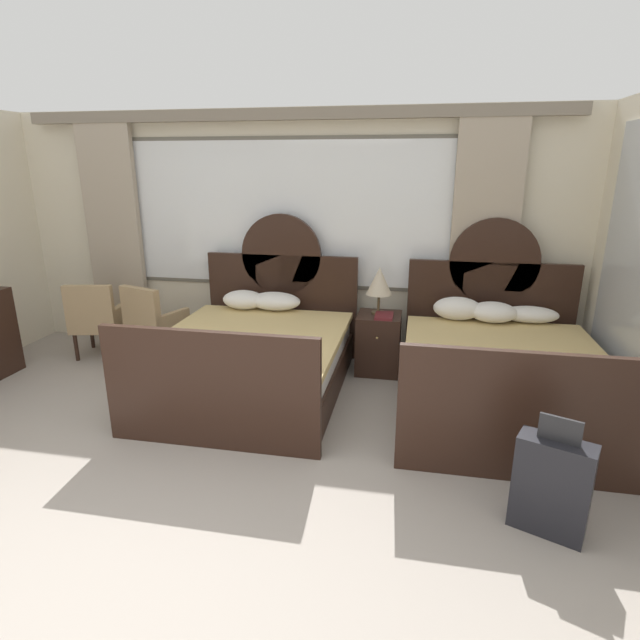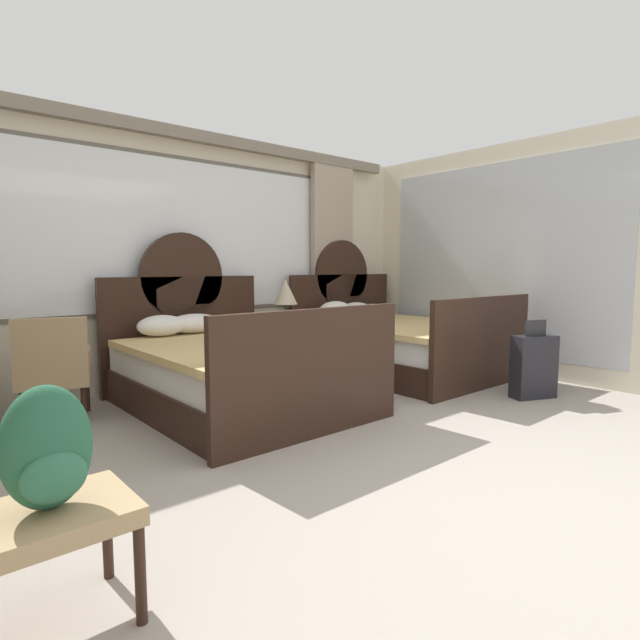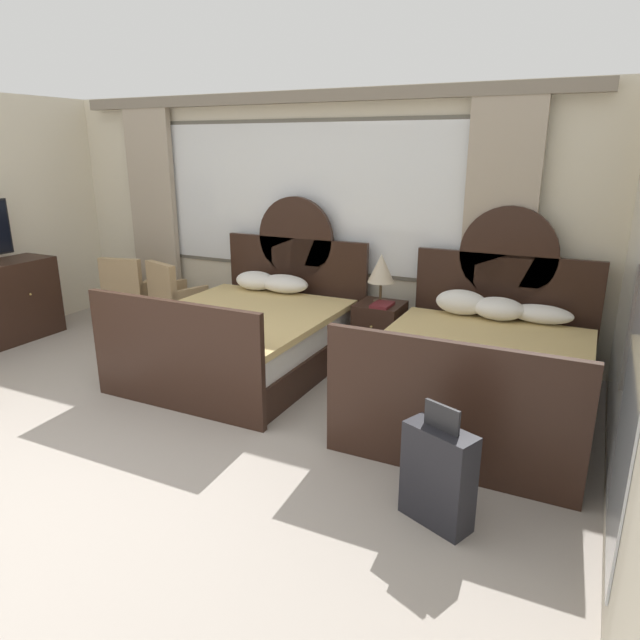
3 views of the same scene
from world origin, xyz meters
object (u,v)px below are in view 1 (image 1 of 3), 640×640
(armchair_by_window_centre, at_px, (97,317))
(suitcase_on_floor, at_px, (551,486))
(bed_near_mirror, at_px, (500,372))
(armchair_by_window_left, at_px, (153,320))
(nightstand_between_beds, at_px, (378,343))
(table_lamp_on_nightstand, at_px, (379,282))
(book_on_nightstand, at_px, (384,316))
(bed_near_window, at_px, (255,356))

(armchair_by_window_centre, bearing_deg, suitcase_on_floor, -25.82)
(bed_near_mirror, relative_size, armchair_by_window_left, 2.50)
(bed_near_mirror, height_order, armchair_by_window_left, bed_near_mirror)
(nightstand_between_beds, xyz_separation_m, suitcase_on_floor, (1.21, -2.29, -0.01))
(table_lamp_on_nightstand, xyz_separation_m, book_on_nightstand, (0.07, -0.13, -0.33))
(bed_near_mirror, bearing_deg, armchair_by_window_left, 172.06)
(armchair_by_window_centre, xyz_separation_m, suitcase_on_floor, (4.39, -2.12, -0.16))
(armchair_by_window_left, bearing_deg, table_lamp_on_nightstand, 4.75)
(armchair_by_window_centre, bearing_deg, bed_near_window, -14.06)
(book_on_nightstand, xyz_separation_m, armchair_by_window_left, (-2.54, -0.07, -0.18))
(nightstand_between_beds, bearing_deg, bed_near_window, -149.29)
(nightstand_between_beds, relative_size, table_lamp_on_nightstand, 1.28)
(bed_near_mirror, bearing_deg, bed_near_window, -179.80)
(bed_near_mirror, height_order, armchair_by_window_centre, bed_near_mirror)
(bed_near_window, distance_m, bed_near_mirror, 2.27)
(bed_near_mirror, relative_size, book_on_nightstand, 8.36)
(bed_near_mirror, height_order, table_lamp_on_nightstand, bed_near_mirror)
(table_lamp_on_nightstand, height_order, suitcase_on_floor, table_lamp_on_nightstand)
(nightstand_between_beds, height_order, table_lamp_on_nightstand, table_lamp_on_nightstand)
(book_on_nightstand, height_order, suitcase_on_floor, suitcase_on_floor)
(table_lamp_on_nightstand, xyz_separation_m, armchair_by_window_centre, (-3.16, -0.21, -0.50))
(bed_near_mirror, distance_m, armchair_by_window_centre, 4.34)
(book_on_nightstand, height_order, armchair_by_window_left, armchair_by_window_left)
(book_on_nightstand, height_order, armchair_by_window_centre, armchair_by_window_centre)
(bed_near_window, relative_size, table_lamp_on_nightstand, 4.44)
(armchair_by_window_left, bearing_deg, book_on_nightstand, 1.65)
(table_lamp_on_nightstand, bearing_deg, armchair_by_window_centre, -176.24)
(bed_near_mirror, distance_m, table_lamp_on_nightstand, 1.48)
(nightstand_between_beds, distance_m, table_lamp_on_nightstand, 0.66)
(bed_near_window, height_order, table_lamp_on_nightstand, bed_near_window)
(nightstand_between_beds, height_order, armchair_by_window_left, armchair_by_window_left)
(bed_near_mirror, xyz_separation_m, armchair_by_window_centre, (-4.30, 0.50, 0.12))
(book_on_nightstand, bearing_deg, bed_near_window, -153.81)
(armchair_by_window_centre, height_order, suitcase_on_floor, armchair_by_window_centre)
(bed_near_window, xyz_separation_m, suitcase_on_floor, (2.35, -1.61, -0.04))
(table_lamp_on_nightstand, height_order, book_on_nightstand, table_lamp_on_nightstand)
(table_lamp_on_nightstand, height_order, armchair_by_window_left, table_lamp_on_nightstand)
(nightstand_between_beds, bearing_deg, bed_near_mirror, -30.56)
(book_on_nightstand, relative_size, armchair_by_window_left, 0.30)
(table_lamp_on_nightstand, xyz_separation_m, suitcase_on_floor, (1.23, -2.33, -0.66))
(bed_near_window, xyz_separation_m, nightstand_between_beds, (1.14, 0.68, -0.03))
(book_on_nightstand, bearing_deg, nightstand_between_beds, 120.75)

